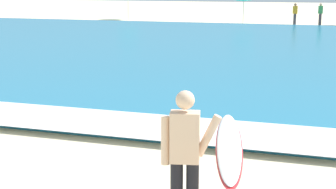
{
  "coord_description": "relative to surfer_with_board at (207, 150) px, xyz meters",
  "views": [
    {
      "loc": [
        4.75,
        -4.63,
        2.92
      ],
      "look_at": [
        2.22,
        3.33,
        1.1
      ],
      "focal_mm": 54.55,
      "sensor_mm": 36.0,
      "label": 1
    }
  ],
  "objects": [
    {
      "name": "surfer_with_board",
      "position": [
        0.0,
        0.0,
        0.0
      ],
      "size": [
        1.21,
        2.9,
        1.73
      ],
      "color": "black",
      "rests_on": "ground"
    },
    {
      "name": "beachgoer_near_row_mid",
      "position": [
        -1.2,
        32.01,
        -0.19
      ],
      "size": [
        0.32,
        0.2,
        1.58
      ],
      "color": "#383842",
      "rests_on": "ground"
    },
    {
      "name": "surf_foam",
      "position": [
        -3.47,
        3.73,
        -0.89
      ],
      "size": [
        120.0,
        1.79,
        0.01
      ],
      "primitive_type": "cube",
      "color": "white",
      "rests_on": "sea"
    },
    {
      "name": "beachgoer_near_row_right",
      "position": [
        0.51,
        32.85,
        -0.19
      ],
      "size": [
        0.32,
        0.2,
        1.58
      ],
      "color": "#383842",
      "rests_on": "ground"
    },
    {
      "name": "sea",
      "position": [
        -3.47,
        17.13,
        -0.97
      ],
      "size": [
        120.0,
        28.0,
        0.14
      ],
      "primitive_type": "cube",
      "color": "teal",
      "rests_on": "ground"
    }
  ]
}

